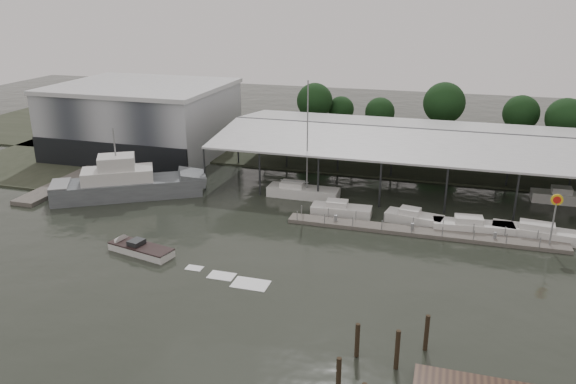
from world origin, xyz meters
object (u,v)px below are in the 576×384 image
(speedboat_underway, at_px, (136,248))
(white_sailboat, at_px, (302,192))
(shell_fuel_sign, at_px, (555,210))
(grey_trawler, at_px, (129,184))

(speedboat_underway, bearing_deg, white_sailboat, -107.32)
(shell_fuel_sign, height_order, speedboat_underway, shell_fuel_sign)
(shell_fuel_sign, bearing_deg, speedboat_underway, -162.45)
(grey_trawler, distance_m, white_sailboat, 20.90)
(shell_fuel_sign, height_order, grey_trawler, grey_trawler)
(grey_trawler, height_order, speedboat_underway, grey_trawler)
(grey_trawler, bearing_deg, speedboat_underway, -86.68)
(white_sailboat, bearing_deg, speedboat_underway, -119.48)
(grey_trawler, relative_size, white_sailboat, 1.25)
(shell_fuel_sign, xyz_separation_m, white_sailboat, (-26.65, 7.32, -3.26))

